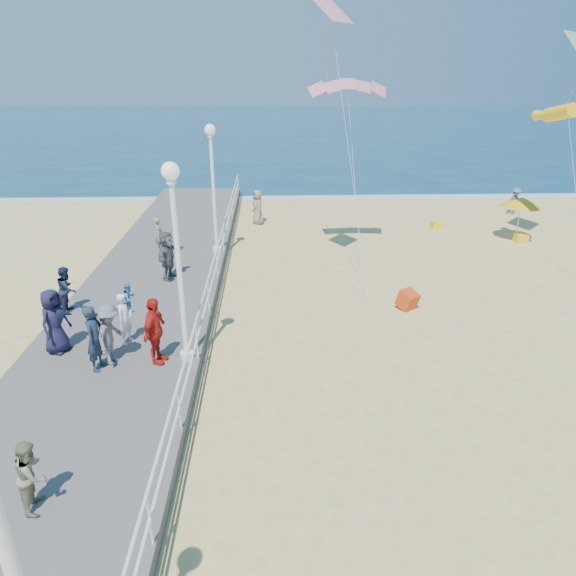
{
  "coord_description": "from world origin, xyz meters",
  "views": [
    {
      "loc": [
        -3.02,
        -12.28,
        7.71
      ],
      "look_at": [
        -2.5,
        2.0,
        1.6
      ],
      "focal_mm": 32.0,
      "sensor_mm": 36.0,
      "label": 1
    }
  ],
  "objects_px": {
    "lamp_post_mid": "(177,245)",
    "box_kite": "(407,301)",
    "spectator_5": "(168,255)",
    "toddler_held": "(130,299)",
    "spectator_2": "(110,335)",
    "beach_walker_a": "(515,201)",
    "spectator_3": "(155,331)",
    "spectator_4": "(54,321)",
    "lamp_post_near": "(11,567)",
    "spectator_7": "(67,289)",
    "spectator_6": "(159,234)",
    "beach_walker_c": "(258,207)",
    "woman_holding_toddler": "(125,319)",
    "beach_chair_left": "(437,225)",
    "lamp_post_far": "(213,176)",
    "beach_umbrella": "(522,202)",
    "beach_chair_right": "(521,238)",
    "spectator_1": "(32,474)",
    "spectator_0": "(95,338)"
  },
  "relations": [
    {
      "from": "spectator_4",
      "to": "beach_chair_left",
      "type": "relative_size",
      "value": 3.4
    },
    {
      "from": "spectator_4",
      "to": "box_kite",
      "type": "xyz_separation_m",
      "value": [
        10.7,
        3.18,
        -1.03
      ]
    },
    {
      "from": "beach_chair_left",
      "to": "beach_chair_right",
      "type": "xyz_separation_m",
      "value": [
        3.37,
        -2.4,
        0.0
      ]
    },
    {
      "from": "lamp_post_mid",
      "to": "beach_walker_a",
      "type": "bearing_deg",
      "value": 44.58
    },
    {
      "from": "spectator_1",
      "to": "spectator_5",
      "type": "distance_m",
      "value": 10.99
    },
    {
      "from": "lamp_post_far",
      "to": "beach_walker_c",
      "type": "bearing_deg",
      "value": 73.29
    },
    {
      "from": "spectator_3",
      "to": "beach_umbrella",
      "type": "bearing_deg",
      "value": -39.37
    },
    {
      "from": "spectator_0",
      "to": "beach_umbrella",
      "type": "height_order",
      "value": "spectator_0"
    },
    {
      "from": "spectator_4",
      "to": "beach_chair_left",
      "type": "xyz_separation_m",
      "value": [
        14.7,
        12.85,
        -1.13
      ]
    },
    {
      "from": "spectator_5",
      "to": "toddler_held",
      "type": "bearing_deg",
      "value": -164.78
    },
    {
      "from": "beach_walker_c",
      "to": "beach_chair_left",
      "type": "relative_size",
      "value": 3.37
    },
    {
      "from": "spectator_1",
      "to": "beach_walker_c",
      "type": "height_order",
      "value": "beach_walker_c"
    },
    {
      "from": "beach_walker_c",
      "to": "toddler_held",
      "type": "bearing_deg",
      "value": -34.85
    },
    {
      "from": "beach_walker_c",
      "to": "spectator_2",
      "type": "bearing_deg",
      "value": -34.63
    },
    {
      "from": "spectator_6",
      "to": "beach_chair_left",
      "type": "distance_m",
      "value": 14.2
    },
    {
      "from": "spectator_6",
      "to": "beach_chair_left",
      "type": "bearing_deg",
      "value": -78.73
    },
    {
      "from": "spectator_4",
      "to": "spectator_5",
      "type": "height_order",
      "value": "spectator_4"
    },
    {
      "from": "lamp_post_mid",
      "to": "box_kite",
      "type": "xyz_separation_m",
      "value": [
        7.06,
        3.71,
        -3.36
      ]
    },
    {
      "from": "lamp_post_far",
      "to": "woman_holding_toddler",
      "type": "relative_size",
      "value": 3.47
    },
    {
      "from": "spectator_3",
      "to": "spectator_5",
      "type": "height_order",
      "value": "spectator_3"
    },
    {
      "from": "spectator_5",
      "to": "beach_chair_left",
      "type": "relative_size",
      "value": 3.37
    },
    {
      "from": "woman_holding_toddler",
      "to": "spectator_1",
      "type": "relative_size",
      "value": 1.08
    },
    {
      "from": "lamp_post_near",
      "to": "spectator_6",
      "type": "bearing_deg",
      "value": 97.76
    },
    {
      "from": "lamp_post_near",
      "to": "beach_walker_c",
      "type": "relative_size",
      "value": 2.87
    },
    {
      "from": "woman_holding_toddler",
      "to": "toddler_held",
      "type": "height_order",
      "value": "toddler_held"
    },
    {
      "from": "spectator_3",
      "to": "spectator_4",
      "type": "bearing_deg",
      "value": 89.72
    },
    {
      "from": "lamp_post_mid",
      "to": "woman_holding_toddler",
      "type": "distance_m",
      "value": 3.24
    },
    {
      "from": "woman_holding_toddler",
      "to": "box_kite",
      "type": "bearing_deg",
      "value": -51.14
    },
    {
      "from": "spectator_4",
      "to": "beach_walker_c",
      "type": "xyz_separation_m",
      "value": [
        5.32,
        14.09,
        -0.41
      ]
    },
    {
      "from": "lamp_post_near",
      "to": "beach_chair_left",
      "type": "height_order",
      "value": "lamp_post_near"
    },
    {
      "from": "lamp_post_near",
      "to": "spectator_6",
      "type": "xyz_separation_m",
      "value": [
        -2.49,
        18.24,
        -2.53
      ]
    },
    {
      "from": "beach_chair_right",
      "to": "toddler_held",
      "type": "bearing_deg",
      "value": -148.51
    },
    {
      "from": "lamp_post_near",
      "to": "beach_chair_left",
      "type": "distance_m",
      "value": 25.21
    },
    {
      "from": "spectator_6",
      "to": "spectator_0",
      "type": "bearing_deg",
      "value": 175.71
    },
    {
      "from": "spectator_6",
      "to": "spectator_7",
      "type": "bearing_deg",
      "value": 158.04
    },
    {
      "from": "lamp_post_far",
      "to": "spectator_4",
      "type": "bearing_deg",
      "value": -113.23
    },
    {
      "from": "lamp_post_far",
      "to": "beach_walker_a",
      "type": "distance_m",
      "value": 18.09
    },
    {
      "from": "lamp_post_near",
      "to": "beach_chair_left",
      "type": "bearing_deg",
      "value": 63.71
    },
    {
      "from": "toddler_held",
      "to": "spectator_7",
      "type": "xyz_separation_m",
      "value": [
        -2.57,
        2.06,
        -0.55
      ]
    },
    {
      "from": "lamp_post_near",
      "to": "spectator_5",
      "type": "relative_size",
      "value": 2.87
    },
    {
      "from": "spectator_3",
      "to": "beach_umbrella",
      "type": "xyz_separation_m",
      "value": [
        15.04,
        11.43,
        0.57
      ]
    },
    {
      "from": "beach_walker_a",
      "to": "box_kite",
      "type": "bearing_deg",
      "value": -148.96
    },
    {
      "from": "beach_umbrella",
      "to": "spectator_1",
      "type": "bearing_deg",
      "value": -134.81
    },
    {
      "from": "lamp_post_mid",
      "to": "spectator_7",
      "type": "relative_size",
      "value": 3.47
    },
    {
      "from": "toddler_held",
      "to": "spectator_3",
      "type": "height_order",
      "value": "spectator_3"
    },
    {
      "from": "lamp_post_near",
      "to": "spectator_3",
      "type": "xyz_separation_m",
      "value": [
        -0.75,
        8.83,
        -2.32
      ]
    },
    {
      "from": "beach_walker_c",
      "to": "beach_chair_left",
      "type": "distance_m",
      "value": 9.48
    },
    {
      "from": "box_kite",
      "to": "beach_walker_a",
      "type": "bearing_deg",
      "value": 17.41
    },
    {
      "from": "spectator_2",
      "to": "beach_walker_a",
      "type": "distance_m",
      "value": 24.51
    },
    {
      "from": "lamp_post_near",
      "to": "beach_walker_c",
      "type": "bearing_deg",
      "value": 85.91
    }
  ]
}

